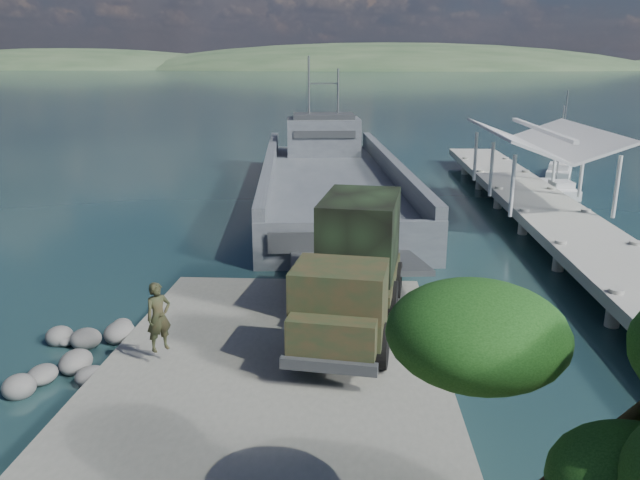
# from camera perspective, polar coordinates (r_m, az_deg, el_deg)

# --- Properties ---
(ground) EXTENTS (1400.00, 1400.00, 0.00)m
(ground) POSITION_cam_1_polar(r_m,az_deg,el_deg) (19.07, -4.12, -12.07)
(ground) COLOR #173339
(ground) RESTS_ON ground
(boat_ramp) EXTENTS (10.00, 18.00, 0.50)m
(boat_ramp) POSITION_cam_1_polar(r_m,az_deg,el_deg) (18.08, -4.53, -12.86)
(boat_ramp) COLOR slate
(boat_ramp) RESTS_ON ground
(shoreline_rocks) EXTENTS (3.20, 5.60, 0.90)m
(shoreline_rocks) POSITION_cam_1_polar(r_m,az_deg,el_deg) (21.12, -21.17, -10.25)
(shoreline_rocks) COLOR #61605E
(shoreline_rocks) RESTS_ON ground
(distant_headlands) EXTENTS (1000.00, 240.00, 48.00)m
(distant_headlands) POSITION_cam_1_polar(r_m,az_deg,el_deg) (578.70, 7.91, 15.21)
(distant_headlands) COLOR #2C472C
(distant_headlands) RESTS_ON ground
(pier) EXTENTS (6.40, 44.00, 6.10)m
(pier) POSITION_cam_1_polar(r_m,az_deg,el_deg) (37.78, 19.52, 3.96)
(pier) COLOR #9E9E95
(pier) RESTS_ON ground
(landing_craft) EXTENTS (11.28, 34.27, 10.02)m
(landing_craft) POSITION_cam_1_polar(r_m,az_deg,el_deg) (41.23, 0.98, 4.76)
(landing_craft) COLOR #464D53
(landing_craft) RESTS_ON ground
(military_truck) EXTENTS (3.81, 8.90, 4.00)m
(military_truck) POSITION_cam_1_polar(r_m,az_deg,el_deg) (20.51, 3.11, -2.38)
(military_truck) COLOR black
(military_truck) RESTS_ON boat_ramp
(soldier) EXTENTS (0.89, 0.87, 2.05)m
(soldier) POSITION_cam_1_polar(r_m,az_deg,el_deg) (18.74, -14.45, -7.91)
(soldier) COLOR #1E331C
(soldier) RESTS_ON boat_ramp
(sailboat_near) EXTENTS (1.90, 5.22, 6.23)m
(sailboat_near) POSITION_cam_1_polar(r_m,az_deg,el_deg) (46.26, 20.78, 4.35)
(sailboat_near) COLOR silver
(sailboat_near) RESTS_ON ground
(sailboat_far) EXTENTS (3.56, 5.89, 6.91)m
(sailboat_far) POSITION_cam_1_polar(r_m,az_deg,el_deg) (53.38, 21.02, 5.83)
(sailboat_far) COLOR silver
(sailboat_far) RESTS_ON ground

